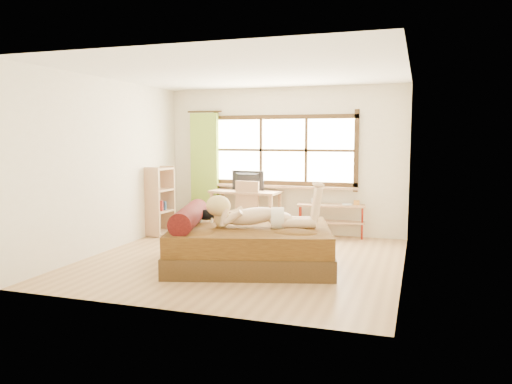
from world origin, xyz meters
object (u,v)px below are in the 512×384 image
(chair, at_px, (245,206))
(bookshelf, at_px, (160,201))
(woman, at_px, (260,204))
(kitten, at_px, (206,213))
(desk, at_px, (246,196))
(bed, at_px, (247,244))
(pipe_shelf, at_px, (332,213))

(chair, bearing_deg, bookshelf, -165.10)
(woman, distance_m, kitten, 0.90)
(chair, bearing_deg, desk, 111.07)
(kitten, height_order, desk, kitten)
(kitten, xyz_separation_m, chair, (-0.02, 1.72, -0.12))
(bed, relative_size, bookshelf, 2.09)
(kitten, distance_m, bookshelf, 2.12)
(bed, relative_size, chair, 2.59)
(chair, height_order, bookshelf, bookshelf)
(woman, bearing_deg, pipe_shelf, 59.99)
(woman, distance_m, bookshelf, 2.91)
(bed, xyz_separation_m, woman, (0.20, -0.04, 0.58))
(desk, xyz_separation_m, bookshelf, (-1.44, -0.64, -0.06))
(bed, xyz_separation_m, chair, (-0.68, 1.84, 0.26))
(bed, xyz_separation_m, pipe_shelf, (0.80, 2.32, 0.14))
(bed, distance_m, woman, 0.62)
(bed, height_order, desk, bed)
(chair, bearing_deg, woman, -60.23)
(pipe_shelf, bearing_deg, desk, 175.12)
(bookshelf, bearing_deg, woman, -28.81)
(bookshelf, bearing_deg, desk, 28.45)
(woman, distance_m, pipe_shelf, 2.47)
(bed, relative_size, desk, 1.97)
(woman, relative_size, pipe_shelf, 1.26)
(kitten, height_order, bookshelf, bookshelf)
(bed, height_order, kitten, bed)
(kitten, relative_size, desk, 0.25)
(desk, bearing_deg, woman, -61.56)
(desk, relative_size, chair, 1.32)
(desk, relative_size, pipe_shelf, 1.08)
(bed, height_order, chair, chair)
(bed, distance_m, pipe_shelf, 2.45)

